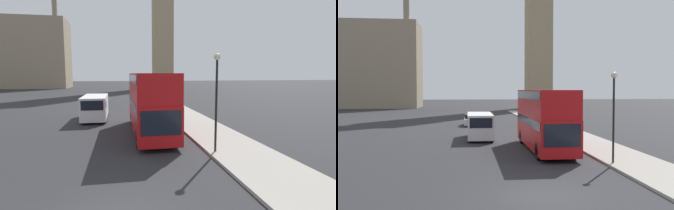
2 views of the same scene
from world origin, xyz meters
The scene contains 6 objects.
sidewalk_strip centered at (6.88, 0.00, 0.07)m, with size 3.75×120.00×0.15m.
building_block_distant centered at (-29.91, 78.31, 10.26)m, with size 30.32×11.75×24.96m.
red_double_decker_bus centered at (2.52, 11.51, 2.44)m, with size 2.57×10.46×4.39m.
white_van centered at (-1.94, 18.08, 1.23)m, with size 2.21×5.88×2.27m.
street_lamp centered at (5.43, 5.83, 3.66)m, with size 0.36×0.36×5.28m.
parked_sedan centered at (-2.57, 30.74, 0.64)m, with size 1.81×4.25×1.40m.
Camera 1 is at (0.33, -7.39, 4.37)m, focal length 28.00 mm.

